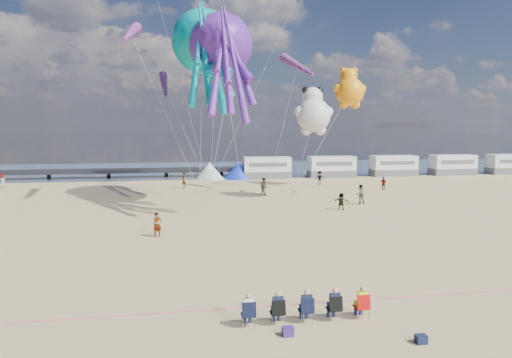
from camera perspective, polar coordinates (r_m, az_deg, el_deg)
name	(u,v)px	position (r m, az deg, el deg)	size (l,w,h in m)	color
ground	(296,267)	(24.50, 4.97, -10.86)	(120.00, 120.00, 0.00)	#D6B97B
water	(216,169)	(78.19, -5.04, 1.27)	(120.00, 120.00, 0.00)	#39536E
pier	(18,172)	(70.50, -27.64, 0.74)	(60.00, 3.00, 0.50)	black
motorhome_0	(267,168)	(64.00, 1.34, 1.42)	(6.60, 2.50, 3.00)	silver
motorhome_1	(331,167)	(66.42, 9.42, 1.53)	(6.60, 2.50, 3.00)	silver
motorhome_2	(393,166)	(70.05, 16.80, 1.59)	(6.60, 2.50, 3.00)	silver
motorhome_3	(453,165)	(74.72, 23.36, 1.63)	(6.60, 2.50, 3.00)	silver
motorhome_4	(509,164)	(80.25, 29.08, 1.65)	(6.60, 2.50, 3.00)	silver
tent_white	(210,171)	(63.04, -5.83, 1.03)	(4.00, 4.00, 2.40)	white
tent_blue	(238,170)	(63.41, -2.22, 1.10)	(4.00, 4.00, 2.40)	#1933CC
spectator_row	(306,305)	(17.92, 6.25, -15.40)	(6.10, 0.90, 1.30)	black
cooler_purple	(288,332)	(16.97, 4.02, -18.48)	(0.40, 0.30, 0.32)	#3A1E71
cooler_navy	(421,339)	(17.38, 19.93, -18.30)	(0.38, 0.28, 0.30)	#121B39
rope_line	(325,302)	(19.97, 8.64, -15.00)	(0.03, 0.03, 34.00)	#F2338C
standing_person	(157,225)	(31.16, -12.22, -5.61)	(0.60, 0.39, 1.64)	tan
beachgoer_1	(264,186)	(48.65, 0.97, -0.92)	(0.91, 0.59, 1.87)	#7F6659
beachgoer_2	(320,178)	(57.28, 7.96, 0.12)	(0.86, 0.67, 1.76)	#7F6659
beachgoer_3	(383,183)	(54.75, 15.63, -0.51)	(0.96, 0.55, 1.49)	#7F6659
beachgoer_4	(341,201)	(40.83, 10.61, -2.75)	(0.89, 0.37, 1.52)	#7F6659
beachgoer_5	(184,180)	(54.55, -9.03, -0.18)	(1.73, 0.55, 1.87)	#7F6659
beachgoer_6	(3,181)	(62.20, -29.10, -0.20)	(0.61, 0.40, 1.66)	#7F6659
beachgoer_7	(360,194)	(44.06, 12.88, -1.88)	(0.91, 0.60, 1.87)	#7F6659
sandbag_a	(200,192)	(50.52, -7.07, -1.63)	(0.50, 0.35, 0.22)	gray
sandbag_b	(242,191)	(50.64, -1.74, -1.56)	(0.50, 0.35, 0.22)	gray
sandbag_c	(294,192)	(50.37, 4.80, -1.63)	(0.50, 0.35, 0.22)	gray
sandbag_d	(268,188)	(53.43, 1.53, -1.13)	(0.50, 0.35, 0.22)	gray
sandbag_e	(210,189)	(52.46, -5.79, -1.30)	(0.50, 0.35, 0.22)	gray
kite_octopus_teal	(203,42)	(46.59, -6.68, 16.70)	(4.75, 11.09, 12.67)	#00909A
kite_octopus_purple	(221,46)	(42.91, -4.42, 16.25)	(4.62, 10.79, 12.33)	#5A2494
kite_panda	(314,115)	(45.64, 7.23, 7.89)	(4.04, 3.81, 5.71)	silver
kite_teddy_orange	(350,92)	(55.32, 11.65, 10.62)	(4.08, 3.84, 5.75)	orange
windsock_left	(130,33)	(45.82, -15.42, 17.15)	(1.10, 7.09, 7.09)	red
windsock_mid	(298,66)	(50.73, 5.22, 13.94)	(1.00, 5.56, 5.56)	red
windsock_right	(164,85)	(48.77, -11.39, 11.40)	(0.90, 5.52, 5.52)	red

